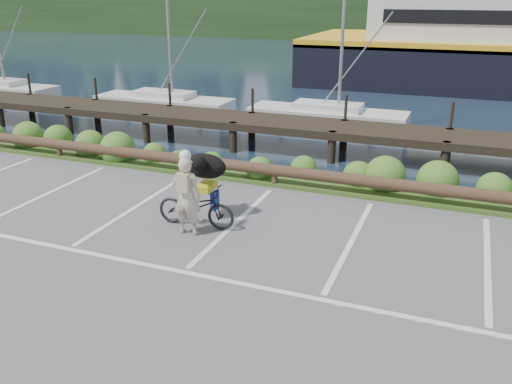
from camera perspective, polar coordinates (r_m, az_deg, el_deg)
ground at (r=10.43m, az=-6.57°, el=-7.41°), size 72.00×72.00×0.00m
harbor_backdrop at (r=86.85m, az=19.40°, el=16.12°), size 170.00×160.00×30.00m
vegetation_strip at (r=14.91m, az=2.86°, el=1.63°), size 34.00×1.60×0.10m
log_rail at (r=14.30m, az=1.96°, el=0.60°), size 32.00×0.30×0.60m
bicycle at (r=11.80m, az=-6.34°, el=-1.51°), size 1.79×0.70×0.93m
cyclist at (r=11.32m, az=-7.29°, el=-0.42°), size 0.64×0.44×1.70m
dog at (r=12.03m, az=-5.36°, el=2.75°), size 0.53×1.00×0.57m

